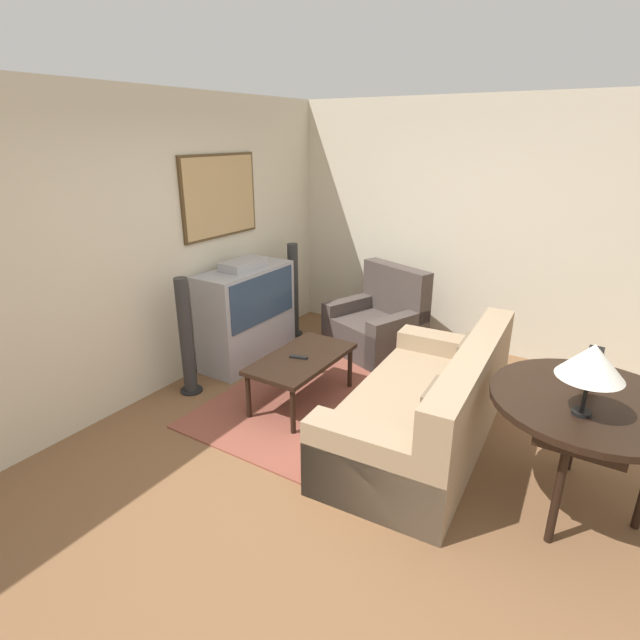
# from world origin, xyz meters

# --- Properties ---
(ground_plane) EXTENTS (12.00, 12.00, 0.00)m
(ground_plane) POSITION_xyz_m (0.00, 0.00, 0.00)
(ground_plane) COLOR brown
(wall_back) EXTENTS (12.00, 0.10, 2.70)m
(wall_back) POSITION_xyz_m (0.02, 2.13, 1.36)
(wall_back) COLOR beige
(wall_back) RESTS_ON ground_plane
(wall_right) EXTENTS (0.06, 12.00, 2.70)m
(wall_right) POSITION_xyz_m (2.63, 0.00, 1.35)
(wall_right) COLOR beige
(wall_right) RESTS_ON ground_plane
(area_rug) EXTENTS (2.10, 1.48, 0.01)m
(area_rug) POSITION_xyz_m (0.59, 0.78, 0.01)
(area_rug) COLOR brown
(area_rug) RESTS_ON ground_plane
(tv) EXTENTS (1.10, 0.47, 1.11)m
(tv) POSITION_xyz_m (0.96, 1.81, 0.53)
(tv) COLOR #9E9EA3
(tv) RESTS_ON ground_plane
(couch) EXTENTS (2.05, 1.09, 0.88)m
(couch) POSITION_xyz_m (0.48, -0.39, 0.30)
(couch) COLOR #9E8466
(couch) RESTS_ON ground_plane
(armchair) EXTENTS (1.07, 1.12, 0.95)m
(armchair) POSITION_xyz_m (1.92, 0.74, 0.30)
(armchair) COLOR #473D38
(armchair) RESTS_ON ground_plane
(coffee_table) EXTENTS (1.05, 0.56, 0.46)m
(coffee_table) POSITION_xyz_m (0.50, 0.80, 0.41)
(coffee_table) COLOR black
(coffee_table) RESTS_ON ground_plane
(console_table) EXTENTS (1.18, 1.18, 0.80)m
(console_table) POSITION_xyz_m (0.33, -1.47, 0.73)
(console_table) COLOR black
(console_table) RESTS_ON ground_plane
(table_lamp) EXTENTS (0.36, 0.36, 0.44)m
(table_lamp) POSITION_xyz_m (0.10, -1.44, 1.14)
(table_lamp) COLOR black
(table_lamp) RESTS_ON console_table
(mantel_clock) EXTENTS (0.17, 0.10, 0.22)m
(mantel_clock) POSITION_xyz_m (0.58, -1.44, 0.91)
(mantel_clock) COLOR black
(mantel_clock) RESTS_ON console_table
(remote) EXTENTS (0.09, 0.17, 0.02)m
(remote) POSITION_xyz_m (0.46, 0.80, 0.47)
(remote) COLOR black
(remote) RESTS_ON coffee_table
(speaker_tower_left) EXTENTS (0.21, 0.21, 1.13)m
(speaker_tower_left) POSITION_xyz_m (0.10, 1.82, 0.54)
(speaker_tower_left) COLOR black
(speaker_tower_left) RESTS_ON ground_plane
(speaker_tower_right) EXTENTS (0.21, 0.21, 1.13)m
(speaker_tower_right) POSITION_xyz_m (1.81, 1.82, 0.54)
(speaker_tower_right) COLOR black
(speaker_tower_right) RESTS_ON ground_plane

